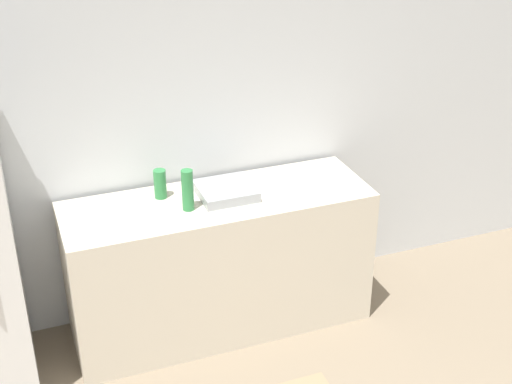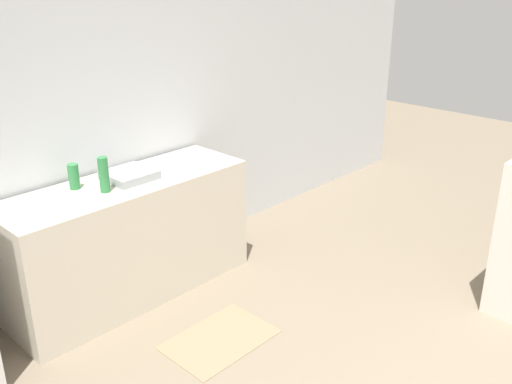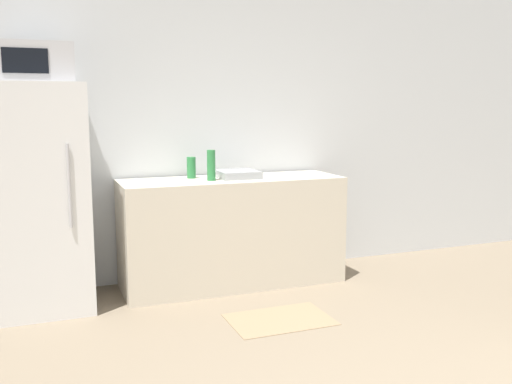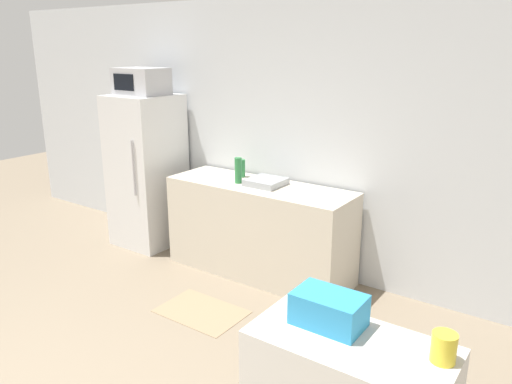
{
  "view_description": "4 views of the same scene",
  "coord_description": "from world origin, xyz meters",
  "px_view_note": "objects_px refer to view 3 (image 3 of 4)",
  "views": [
    {
      "loc": [
        -1.14,
        -0.57,
        2.84
      ],
      "look_at": [
        -0.02,
        2.36,
        1.24
      ],
      "focal_mm": 50.0,
      "sensor_mm": 36.0,
      "label": 1
    },
    {
      "loc": [
        -2.11,
        -0.28,
        2.34
      ],
      "look_at": [
        0.5,
        2.2,
        0.89
      ],
      "focal_mm": 40.0,
      "sensor_mm": 36.0,
      "label": 2
    },
    {
      "loc": [
        -1.54,
        -1.44,
        1.5
      ],
      "look_at": [
        -0.1,
        2.25,
        0.89
      ],
      "focal_mm": 40.0,
      "sensor_mm": 36.0,
      "label": 3
    },
    {
      "loc": [
        2.54,
        -0.73,
        2.16
      ],
      "look_at": [
        0.51,
        2.17,
        1.12
      ],
      "focal_mm": 35.0,
      "sensor_mm": 36.0,
      "label": 4
    }
  ],
  "objects_px": {
    "bottle_short": "(191,168)",
    "bottle_tall": "(211,165)",
    "refrigerator": "(41,198)",
    "microwave": "(34,63)"
  },
  "relations": [
    {
      "from": "microwave",
      "to": "bottle_short",
      "type": "distance_m",
      "value": 1.44
    },
    {
      "from": "bottle_tall",
      "to": "bottle_short",
      "type": "distance_m",
      "value": 0.23
    },
    {
      "from": "bottle_short",
      "to": "bottle_tall",
      "type": "bearing_deg",
      "value": -61.15
    },
    {
      "from": "refrigerator",
      "to": "bottle_tall",
      "type": "height_order",
      "value": "refrigerator"
    },
    {
      "from": "refrigerator",
      "to": "microwave",
      "type": "xyz_separation_m",
      "value": [
        -0.0,
        -0.0,
        0.97
      ]
    },
    {
      "from": "microwave",
      "to": "bottle_short",
      "type": "bearing_deg",
      "value": 8.27
    },
    {
      "from": "refrigerator",
      "to": "microwave",
      "type": "relative_size",
      "value": 3.12
    },
    {
      "from": "refrigerator",
      "to": "bottle_tall",
      "type": "relative_size",
      "value": 6.73
    },
    {
      "from": "refrigerator",
      "to": "bottle_tall",
      "type": "distance_m",
      "value": 1.3
    },
    {
      "from": "refrigerator",
      "to": "bottle_short",
      "type": "height_order",
      "value": "refrigerator"
    }
  ]
}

